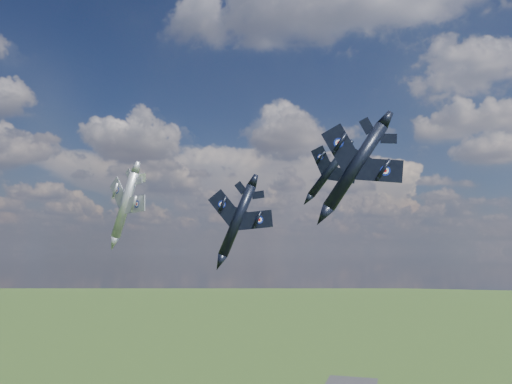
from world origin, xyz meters
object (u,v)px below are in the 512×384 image
(jet_lead_navy, at_px, (237,220))
(jet_left_silver, at_px, (125,205))
(jet_high_navy, at_px, (329,172))
(jet_right_navy, at_px, (355,167))

(jet_lead_navy, distance_m, jet_left_silver, 19.36)
(jet_lead_navy, xyz_separation_m, jet_high_navy, (12.72, 14.24, 9.44))
(jet_right_navy, distance_m, jet_left_silver, 41.94)
(jet_left_silver, bearing_deg, jet_lead_navy, 30.25)
(jet_lead_navy, bearing_deg, jet_left_silver, 178.92)
(jet_lead_navy, bearing_deg, jet_right_navy, -46.99)
(jet_lead_navy, relative_size, jet_left_silver, 1.03)
(jet_right_navy, distance_m, jet_high_navy, 32.29)
(jet_right_navy, height_order, jet_high_navy, jet_high_navy)
(jet_lead_navy, relative_size, jet_right_navy, 1.04)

